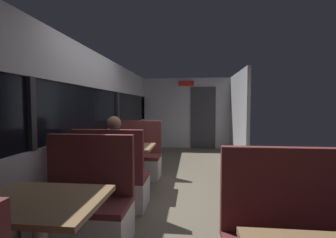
{
  "coord_description": "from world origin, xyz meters",
  "views": [
    {
      "loc": [
        0.2,
        -3.65,
        1.41
      ],
      "look_at": [
        -0.45,
        2.68,
        1.04
      ],
      "focal_mm": 25.36,
      "sensor_mm": 36.0,
      "label": 1
    }
  ],
  "objects_px": {
    "seated_passenger": "(114,168)",
    "dining_table_near_window": "(39,213)",
    "bench_near_window_facing_entry": "(84,212)",
    "bench_mid_window_facing_entry": "(136,160)",
    "dining_table_mid_window": "(126,152)",
    "bench_mid_window_facing_end": "(112,184)"
  },
  "relations": [
    {
      "from": "dining_table_near_window",
      "to": "bench_mid_window_facing_entry",
      "type": "bearing_deg",
      "value": 90.0
    },
    {
      "from": "bench_near_window_facing_entry",
      "to": "bench_mid_window_facing_end",
      "type": "bearing_deg",
      "value": 90.0
    },
    {
      "from": "seated_passenger",
      "to": "dining_table_mid_window",
      "type": "bearing_deg",
      "value": 90.0
    },
    {
      "from": "dining_table_mid_window",
      "to": "bench_mid_window_facing_end",
      "type": "xyz_separation_m",
      "value": [
        0.0,
        -0.7,
        -0.31
      ]
    },
    {
      "from": "dining_table_mid_window",
      "to": "bench_mid_window_facing_end",
      "type": "distance_m",
      "value": 0.77
    },
    {
      "from": "bench_near_window_facing_entry",
      "to": "bench_mid_window_facing_entry",
      "type": "height_order",
      "value": "same"
    },
    {
      "from": "bench_near_window_facing_entry",
      "to": "seated_passenger",
      "type": "bearing_deg",
      "value": 90.0
    },
    {
      "from": "bench_mid_window_facing_entry",
      "to": "seated_passenger",
      "type": "xyz_separation_m",
      "value": [
        0.0,
        -1.33,
        0.21
      ]
    },
    {
      "from": "seated_passenger",
      "to": "bench_near_window_facing_entry",
      "type": "bearing_deg",
      "value": -90.0
    },
    {
      "from": "bench_mid_window_facing_end",
      "to": "bench_mid_window_facing_entry",
      "type": "height_order",
      "value": "same"
    },
    {
      "from": "dining_table_near_window",
      "to": "bench_near_window_facing_entry",
      "type": "height_order",
      "value": "bench_near_window_facing_entry"
    },
    {
      "from": "seated_passenger",
      "to": "dining_table_near_window",
      "type": "bearing_deg",
      "value": -90.0
    },
    {
      "from": "dining_table_mid_window",
      "to": "dining_table_near_window",
      "type": "bearing_deg",
      "value": -90.0
    },
    {
      "from": "dining_table_mid_window",
      "to": "bench_mid_window_facing_entry",
      "type": "distance_m",
      "value": 0.77
    },
    {
      "from": "dining_table_near_window",
      "to": "dining_table_mid_window",
      "type": "relative_size",
      "value": 1.0
    },
    {
      "from": "bench_near_window_facing_entry",
      "to": "seated_passenger",
      "type": "distance_m",
      "value": 0.95
    },
    {
      "from": "bench_mid_window_facing_end",
      "to": "seated_passenger",
      "type": "bearing_deg",
      "value": 90.0
    },
    {
      "from": "bench_mid_window_facing_entry",
      "to": "bench_mid_window_facing_end",
      "type": "bearing_deg",
      "value": -90.0
    },
    {
      "from": "dining_table_mid_window",
      "to": "bench_mid_window_facing_end",
      "type": "height_order",
      "value": "bench_mid_window_facing_end"
    },
    {
      "from": "bench_near_window_facing_entry",
      "to": "seated_passenger",
      "type": "relative_size",
      "value": 0.87
    },
    {
      "from": "dining_table_near_window",
      "to": "dining_table_mid_window",
      "type": "bearing_deg",
      "value": 90.0
    },
    {
      "from": "bench_mid_window_facing_end",
      "to": "seated_passenger",
      "type": "xyz_separation_m",
      "value": [
        0.0,
        0.07,
        0.21
      ]
    }
  ]
}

